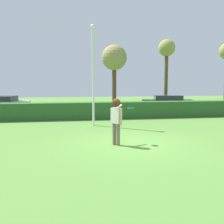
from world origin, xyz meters
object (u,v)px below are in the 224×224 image
maple_tree (114,59)px  birch_tree (167,52)px  person (116,116)px  parked_car_black (168,102)px  frisbee (131,108)px  parked_car_silver (1,103)px  lamppost (93,70)px

maple_tree → birch_tree: (4.86, 1.33, 0.75)m
person → parked_car_black: size_ratio=0.40×
frisbee → maple_tree: maple_tree is taller
frisbee → parked_car_black: 12.26m
parked_car_silver → parked_car_black: bearing=-4.0°
birch_tree → maple_tree: bearing=-164.7°
parked_car_black → birch_tree: bearing=76.2°
parked_car_silver → maple_tree: bearing=-4.5°
frisbee → lamppost: bearing=104.0°
person → maple_tree: bearing=80.8°
person → birch_tree: size_ratio=0.30×
maple_tree → person: bearing=-99.2°
frisbee → lamppost: lamppost is taller
person → parked_car_black: 12.76m
parked_car_black → maple_tree: bearing=176.8°
frisbee → birch_tree: 14.27m
parked_car_silver → maple_tree: (8.89, -0.69, 3.46)m
parked_car_silver → person: bearing=-59.6°
parked_car_silver → parked_car_black: (13.36, -0.94, 0.00)m
frisbee → parked_car_black: (5.70, 10.84, -0.69)m
parked_car_silver → maple_tree: maple_tree is taller
parked_car_black → maple_tree: 5.66m
frisbee → maple_tree: 11.49m
birch_tree → frisbee: bearing=-116.1°
lamppost → birch_tree: birch_tree is taller
person → parked_car_silver: 13.95m
person → parked_car_silver: person is taller
lamppost → parked_car_black: lamppost is taller
parked_car_silver → parked_car_black: same height
maple_tree → birch_tree: bearing=15.3°
lamppost → parked_car_black: size_ratio=1.21×
lamppost → parked_car_silver: 10.25m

